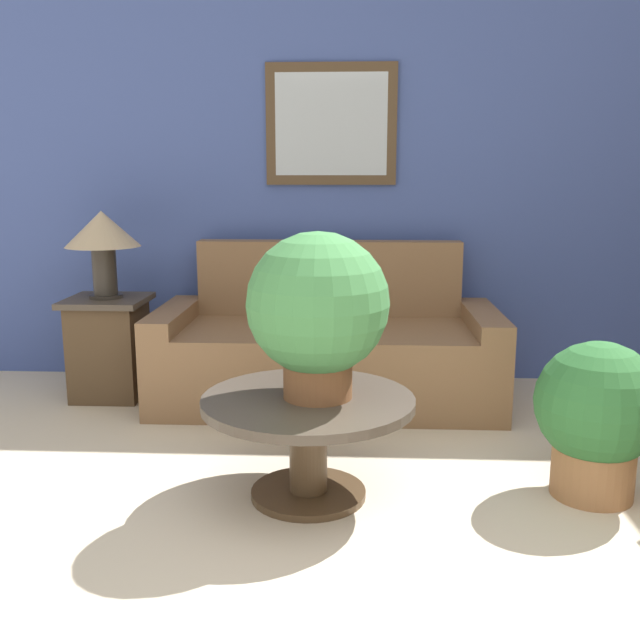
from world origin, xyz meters
TOP-DOWN VIEW (x-y plane):
  - wall_back at (-0.01, 3.40)m, footprint 6.61×0.09m
  - couch_main at (-0.52, 2.87)m, footprint 2.01×0.90m
  - coffee_table at (-0.54, 1.54)m, footprint 0.88×0.88m
  - side_table at (-1.84, 2.86)m, footprint 0.47×0.47m
  - table_lamp at (-1.84, 2.86)m, footprint 0.44×0.44m
  - potted_plant_on_table at (-0.51, 1.54)m, footprint 0.58×0.58m
  - potted_plant_floor at (0.66, 1.61)m, footprint 0.52×0.52m

SIDE VIEW (x-z plane):
  - couch_main at x=-0.52m, z-range -0.17..0.76m
  - side_table at x=-1.84m, z-range 0.01..0.62m
  - coffee_table at x=-0.54m, z-range 0.10..0.54m
  - potted_plant_floor at x=0.66m, z-range 0.03..0.70m
  - potted_plant_on_table at x=-0.51m, z-range 0.47..1.15m
  - table_lamp at x=-1.84m, z-range 0.73..1.24m
  - wall_back at x=-0.01m, z-range 0.01..2.61m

